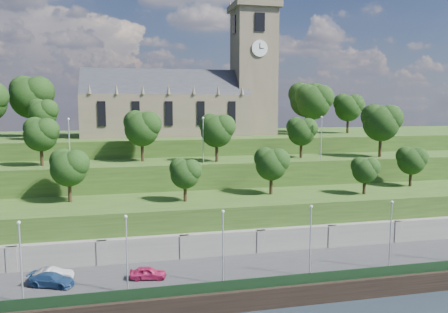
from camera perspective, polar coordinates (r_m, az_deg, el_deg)
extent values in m
plane|color=#1B222B|center=(48.02, 3.00, -19.46)|extent=(320.00, 320.00, 0.00)
cube|color=#2D2D30|center=(52.88, 1.20, -15.68)|extent=(160.00, 12.00, 2.00)
cube|color=black|center=(47.49, 3.02, -18.29)|extent=(160.00, 0.50, 2.20)
cube|color=black|center=(47.45, 2.82, -16.33)|extent=(160.00, 0.10, 1.20)
cube|color=slate|center=(57.82, -0.24, -12.07)|extent=(160.00, 2.00, 5.00)
cube|color=slate|center=(57.46, -25.90, -12.92)|extent=(1.20, 0.60, 5.00)
cube|color=slate|center=(55.98, -15.64, -12.99)|extent=(1.20, 0.60, 5.00)
cube|color=slate|center=(56.27, -5.17, -12.64)|extent=(1.20, 0.60, 5.00)
cube|color=slate|center=(58.30, 4.85, -11.93)|extent=(1.20, 0.60, 5.00)
cube|color=slate|center=(61.90, 13.88, -10.98)|extent=(1.20, 0.60, 5.00)
cube|color=slate|center=(66.81, 21.71, -9.94)|extent=(1.20, 0.60, 5.00)
cube|color=#284517|center=(62.97, -1.42, -9.04)|extent=(160.00, 12.00, 8.00)
cube|color=#284517|center=(72.99, -3.09, -5.19)|extent=(160.00, 10.00, 12.00)
cube|color=#284517|center=(93.18, -5.22, -1.62)|extent=(160.00, 32.00, 15.00)
cube|color=brown|center=(87.77, -7.57, 5.37)|extent=(32.00, 12.00, 8.00)
cube|color=#24272C|center=(87.75, -7.62, 7.98)|extent=(32.00, 10.18, 10.18)
cone|color=brown|center=(81.69, -17.19, 8.44)|extent=(0.70, 0.70, 1.80)
cone|color=brown|center=(81.46, -13.88, 8.55)|extent=(0.70, 0.70, 1.80)
cone|color=brown|center=(81.50, -10.56, 8.64)|extent=(0.70, 0.70, 1.80)
cone|color=brown|center=(81.80, -7.26, 8.69)|extent=(0.70, 0.70, 1.80)
cone|color=brown|center=(82.36, -3.99, 8.72)|extent=(0.70, 0.70, 1.80)
cone|color=brown|center=(83.19, -0.77, 8.72)|extent=(0.70, 0.70, 1.80)
cone|color=brown|center=(84.26, 2.38, 8.69)|extent=(0.70, 0.70, 1.80)
cube|color=black|center=(81.46, -15.67, 5.40)|extent=(1.40, 0.25, 4.50)
cube|color=black|center=(81.36, -11.43, 5.52)|extent=(1.40, 0.25, 4.50)
cube|color=black|center=(81.70, -7.20, 5.61)|extent=(1.40, 0.25, 4.50)
cube|color=black|center=(82.48, -3.03, 5.66)|extent=(1.40, 0.25, 4.50)
cube|color=black|center=(83.68, 1.04, 5.69)|extent=(1.40, 0.25, 4.50)
cube|color=brown|center=(91.29, 3.87, 10.81)|extent=(8.00, 8.00, 25.00)
cube|color=brown|center=(93.09, 3.94, 18.88)|extent=(9.20, 9.20, 1.20)
cone|color=brown|center=(96.12, 0.81, 19.24)|extent=(0.80, 0.80, 1.60)
cone|color=brown|center=(98.23, 5.62, 18.94)|extent=(0.80, 0.80, 1.60)
cube|color=black|center=(88.57, 4.70, 17.12)|extent=(2.00, 0.25, 3.50)
cube|color=black|center=(96.28, 3.21, 16.30)|extent=(2.00, 0.25, 3.50)
cube|color=black|center=(91.37, 1.36, 16.82)|extent=(0.25, 2.00, 3.50)
cube|color=black|center=(93.63, 6.42, 16.54)|extent=(0.25, 2.00, 3.50)
cylinder|color=white|center=(87.78, 4.68, 13.91)|extent=(3.20, 0.30, 3.20)
cylinder|color=white|center=(92.94, 6.40, 13.50)|extent=(0.30, 3.20, 3.20)
cube|color=black|center=(87.67, 4.72, 14.24)|extent=(0.12, 0.05, 1.10)
cube|color=black|center=(87.73, 4.97, 13.91)|extent=(0.80, 0.05, 0.12)
cylinder|color=black|center=(63.01, -19.50, -4.22)|extent=(0.50, 0.50, 3.15)
sphere|color=black|center=(62.52, -19.62, -1.48)|extent=(4.90, 4.90, 4.90)
sphere|color=black|center=(61.82, -18.80, -0.85)|extent=(3.67, 3.67, 3.67)
sphere|color=black|center=(63.10, -20.36, -0.54)|extent=(3.43, 3.43, 3.43)
cylinder|color=black|center=(60.11, -5.10, -4.65)|extent=(0.47, 0.47, 2.56)
sphere|color=black|center=(59.66, -5.12, -2.32)|extent=(3.99, 3.99, 3.99)
sphere|color=black|center=(59.29, -4.31, -1.79)|extent=(2.99, 2.99, 2.99)
sphere|color=black|center=(59.95, -5.85, -1.52)|extent=(2.79, 2.79, 2.79)
cylinder|color=black|center=(64.89, 6.16, -3.61)|extent=(0.49, 0.49, 2.99)
sphere|color=black|center=(64.43, 6.20, -1.08)|extent=(4.65, 4.65, 4.65)
sphere|color=black|center=(64.20, 7.12, -0.50)|extent=(3.49, 3.49, 3.49)
sphere|color=black|center=(64.60, 5.36, -0.22)|extent=(3.26, 3.26, 3.26)
cylinder|color=black|center=(67.82, 17.85, -3.71)|extent=(0.47, 0.47, 2.38)
sphere|color=black|center=(67.44, 17.92, -1.79)|extent=(3.70, 3.70, 3.70)
sphere|color=black|center=(67.43, 18.64, -1.35)|extent=(2.77, 2.77, 2.77)
sphere|color=black|center=(67.41, 17.27, -1.14)|extent=(2.59, 2.59, 2.59)
cylinder|color=black|center=(76.82, 23.18, -2.57)|extent=(0.48, 0.48, 2.78)
sphere|color=black|center=(76.45, 23.27, -0.58)|extent=(4.32, 4.32, 4.32)
sphere|color=black|center=(76.54, 24.01, -0.12)|extent=(3.24, 3.24, 3.24)
sphere|color=black|center=(76.35, 22.61, 0.10)|extent=(3.02, 3.02, 3.02)
cylinder|color=black|center=(70.97, -22.71, 0.13)|extent=(0.50, 0.50, 3.16)
sphere|color=black|center=(70.70, -22.82, 2.59)|extent=(4.92, 4.92, 4.92)
sphere|color=black|center=(70.00, -22.13, 3.19)|extent=(3.69, 3.69, 3.69)
sphere|color=black|center=(71.40, -23.45, 3.39)|extent=(3.44, 3.44, 3.44)
cylinder|color=black|center=(71.84, -10.62, 0.79)|extent=(0.52, 0.52, 3.56)
sphere|color=black|center=(71.56, -10.68, 3.53)|extent=(5.54, 5.54, 5.54)
sphere|color=black|center=(71.01, -9.79, 4.20)|extent=(4.16, 4.16, 4.16)
sphere|color=black|center=(72.17, -11.49, 4.42)|extent=(3.88, 3.88, 3.88)
cylinder|color=black|center=(70.24, -0.96, 0.68)|extent=(0.51, 0.51, 3.34)
sphere|color=black|center=(69.96, -0.96, 3.31)|extent=(5.20, 5.20, 5.20)
sphere|color=black|center=(69.63, -0.04, 3.94)|extent=(3.90, 3.90, 3.90)
sphere|color=black|center=(70.36, -1.80, 4.18)|extent=(3.64, 3.64, 3.64)
cylinder|color=black|center=(76.67, 10.03, 0.98)|extent=(0.49, 0.49, 3.01)
sphere|color=black|center=(76.42, 10.07, 3.15)|extent=(4.69, 4.69, 4.69)
sphere|color=black|center=(76.32, 10.87, 3.66)|extent=(3.52, 3.52, 3.52)
sphere|color=black|center=(76.60, 9.35, 3.88)|extent=(3.28, 3.28, 3.28)
cylinder|color=black|center=(81.28, 19.72, 1.36)|extent=(0.54, 0.54, 3.99)
sphere|color=black|center=(81.02, 19.83, 4.07)|extent=(6.21, 6.21, 6.21)
sphere|color=black|center=(81.14, 20.84, 4.69)|extent=(4.66, 4.66, 4.66)
sphere|color=black|center=(81.06, 18.92, 4.99)|extent=(4.35, 4.35, 4.35)
cylinder|color=black|center=(91.21, -23.72, 3.96)|extent=(0.58, 0.58, 5.00)
sphere|color=black|center=(91.13, -23.87, 6.99)|extent=(7.78, 7.78, 7.78)
sphere|color=black|center=(90.10, -23.02, 7.78)|extent=(5.84, 5.84, 5.84)
sphere|color=black|center=(92.38, -24.63, 7.91)|extent=(5.45, 5.45, 5.45)
cylinder|color=black|center=(82.79, -22.49, 3.11)|extent=(0.50, 0.50, 3.10)
sphere|color=black|center=(82.67, -22.59, 5.18)|extent=(4.82, 4.82, 4.82)
sphere|color=black|center=(82.02, -22.00, 5.70)|extent=(3.62, 3.62, 3.62)
sphere|color=black|center=(83.40, -23.12, 5.83)|extent=(3.37, 3.37, 3.37)
cylinder|color=black|center=(91.44, 11.56, 4.22)|extent=(0.56, 0.56, 4.42)
sphere|color=black|center=(91.35, 11.63, 6.90)|extent=(6.88, 6.88, 6.88)
sphere|color=black|center=(91.30, 12.62, 7.53)|extent=(5.16, 5.16, 5.16)
sphere|color=black|center=(91.66, 10.74, 7.78)|extent=(4.81, 4.81, 4.81)
cylinder|color=black|center=(99.52, 10.70, 4.55)|extent=(0.57, 0.57, 4.75)
sphere|color=black|center=(99.45, 10.76, 7.19)|extent=(7.39, 7.39, 7.39)
sphere|color=black|center=(99.37, 11.73, 7.81)|extent=(5.54, 5.54, 5.54)
sphere|color=black|center=(99.82, 9.88, 8.06)|extent=(5.17, 5.17, 5.17)
cylinder|color=black|center=(97.15, 15.84, 4.02)|extent=(0.52, 0.52, 3.63)
sphere|color=black|center=(97.05, 15.91, 6.09)|extent=(5.65, 5.65, 5.65)
sphere|color=black|center=(97.09, 16.68, 6.57)|extent=(4.24, 4.24, 4.24)
sphere|color=black|center=(97.20, 15.22, 6.78)|extent=(3.96, 3.96, 3.96)
cylinder|color=#B2B2B7|center=(47.67, -24.98, -12.56)|extent=(0.16, 0.16, 7.91)
sphere|color=silver|center=(46.51, -25.24, -7.82)|extent=(0.36, 0.36, 0.36)
cylinder|color=#B2B2B7|center=(46.53, -12.58, -12.54)|extent=(0.16, 0.16, 7.91)
sphere|color=silver|center=(45.34, -12.71, -7.68)|extent=(0.36, 0.36, 0.36)
cylinder|color=#B2B2B7|center=(47.51, -0.16, -11.96)|extent=(0.16, 0.16, 7.91)
sphere|color=silver|center=(46.35, -0.16, -7.19)|extent=(0.36, 0.36, 0.36)
cylinder|color=#B2B2B7|center=(50.50, 11.21, -10.93)|extent=(0.16, 0.16, 7.91)
sphere|color=silver|center=(49.41, 11.32, -6.43)|extent=(0.36, 0.36, 0.36)
cylinder|color=#B2B2B7|center=(55.16, 20.90, -9.72)|extent=(0.16, 0.16, 7.91)
sphere|color=silver|center=(54.16, 21.09, -5.59)|extent=(0.36, 0.36, 0.36)
cylinder|color=#B2B2B7|center=(68.17, -19.54, 1.62)|extent=(0.16, 0.16, 6.96)
sphere|color=silver|center=(67.96, -19.67, 4.64)|extent=(0.36, 0.36, 0.36)
cylinder|color=#B2B2B7|center=(68.65, -2.73, 2.04)|extent=(0.16, 0.16, 6.96)
sphere|color=silver|center=(68.44, -2.75, 5.05)|extent=(0.36, 0.36, 0.36)
cylinder|color=#B2B2B7|center=(74.68, 12.58, 2.28)|extent=(0.16, 0.16, 6.96)
sphere|color=silver|center=(74.49, 12.65, 5.04)|extent=(0.36, 0.36, 0.36)
imported|color=#AB1C4D|center=(50.72, -9.91, -14.75)|extent=(4.23, 2.26, 1.37)
imported|color=#99999D|center=(52.88, -21.51, -14.17)|extent=(4.44, 1.65, 1.45)
imported|color=navy|center=(51.58, -21.58, -14.74)|extent=(5.26, 3.66, 1.42)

